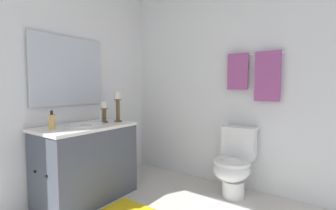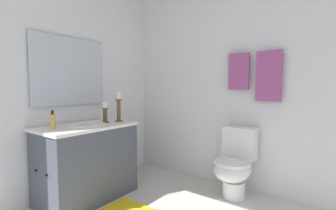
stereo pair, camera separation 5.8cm
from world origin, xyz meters
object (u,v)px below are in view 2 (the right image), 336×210
object	(u,v)px
candle_holder_short	(105,112)
towel_near_vanity	(239,72)
sink_basin	(87,128)
towel_center	(269,76)
candle_holder_tall	(119,106)
mirror	(70,71)
towel_bar	(254,54)
vanity_cabinet	(88,162)
toilet	(235,164)
soap_bottle	(53,121)

from	to	relation	value
candle_holder_short	towel_near_vanity	bearing A→B (deg)	37.81
sink_basin	candle_holder_short	world-z (taller)	candle_holder_short
towel_center	candle_holder_tall	bearing A→B (deg)	-151.44
candle_holder_tall	candle_holder_short	xyz separation A→B (m)	(-0.07, -0.14, -0.06)
mirror	towel_bar	xyz separation A→B (m)	(1.65, 1.19, 0.19)
vanity_cabinet	candle_holder_tall	world-z (taller)	candle_holder_tall
candle_holder_short	towel_near_vanity	world-z (taller)	towel_near_vanity
candle_holder_tall	towel_near_vanity	xyz separation A→B (m)	(1.13, 0.79, 0.40)
toilet	towel_bar	size ratio (longest dim) A/B	1.15
towel_near_vanity	sink_basin	bearing A→B (deg)	-135.96
sink_basin	vanity_cabinet	bearing A→B (deg)	-90.00
mirror	towel_near_vanity	bearing A→B (deg)	38.18
candle_holder_tall	towel_center	size ratio (longest dim) A/B	0.64
vanity_cabinet	toilet	size ratio (longest dim) A/B	1.33
mirror	towel_near_vanity	world-z (taller)	mirror
soap_bottle	toilet	xyz separation A→B (m)	(1.32, 1.31, -0.51)
candle_holder_short	soap_bottle	distance (m)	0.58
candle_holder_short	towel_center	size ratio (longest dim) A/B	0.43
mirror	towel_bar	size ratio (longest dim) A/B	1.33
toilet	towel_center	world-z (taller)	towel_center
sink_basin	toilet	xyz separation A→B (m)	(1.26, 0.97, -0.39)
mirror	candle_holder_tall	distance (m)	0.65
towel_bar	towel_center	distance (m)	0.30
toilet	towel_near_vanity	xyz separation A→B (m)	(-0.05, 0.20, 1.01)
toilet	towel_near_vanity	size ratio (longest dim) A/B	1.82
towel_near_vanity	vanity_cabinet	bearing A→B (deg)	-135.93
towel_center	vanity_cabinet	bearing A→B (deg)	-142.64
sink_basin	candle_holder_tall	world-z (taller)	candle_holder_tall
sink_basin	soap_bottle	size ratio (longest dim) A/B	2.23
toilet	towel_near_vanity	world-z (taller)	towel_near_vanity
towel_center	candle_holder_short	bearing A→B (deg)	-148.57
towel_near_vanity	candle_holder_tall	bearing A→B (deg)	-145.00
sink_basin	toilet	bearing A→B (deg)	37.48
candle_holder_short	soap_bottle	xyz separation A→B (m)	(-0.06, -0.58, -0.05)
mirror	candle_holder_short	size ratio (longest dim) A/B	3.69
toilet	towel_near_vanity	bearing A→B (deg)	103.83
soap_bottle	vanity_cabinet	bearing A→B (deg)	80.58
sink_basin	towel_bar	size ratio (longest dim) A/B	0.62
mirror	candle_holder_tall	xyz separation A→B (m)	(0.36, 0.38, -0.39)
candle_holder_short	toilet	xyz separation A→B (m)	(1.25, 0.73, -0.55)
towel_near_vanity	towel_center	size ratio (longest dim) A/B	0.77
sink_basin	mirror	distance (m)	0.67
soap_bottle	toilet	size ratio (longest dim) A/B	0.24
soap_bottle	towel_center	world-z (taller)	towel_center
sink_basin	towel_near_vanity	world-z (taller)	towel_near_vanity
mirror	towel_bar	world-z (taller)	mirror
soap_bottle	towel_center	xyz separation A→B (m)	(1.59, 1.51, 0.44)
vanity_cabinet	toilet	bearing A→B (deg)	37.51
towel_bar	towel_near_vanity	xyz separation A→B (m)	(-0.16, -0.02, -0.19)
sink_basin	towel_bar	world-z (taller)	towel_bar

